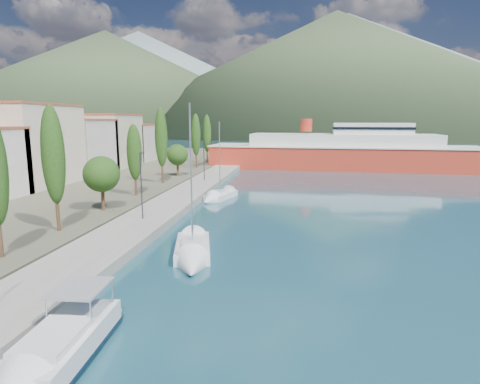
# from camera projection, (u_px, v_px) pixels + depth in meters

# --- Properties ---
(ground) EXTENTS (1400.00, 1400.00, 0.00)m
(ground) POSITION_uv_depth(u_px,v_px,m) (283.00, 149.00, 138.97)
(ground) COLOR #1D4A59
(quay) EXTENTS (5.00, 88.00, 0.80)m
(quay) POSITION_uv_depth(u_px,v_px,m) (181.00, 198.00, 48.55)
(quay) COLOR gray
(quay) RESTS_ON ground
(hills_far) EXTENTS (1480.00, 900.00, 180.00)m
(hills_far) POSITION_uv_depth(u_px,v_px,m) (391.00, 74.00, 592.07)
(hills_far) COLOR slate
(hills_far) RESTS_ON ground
(hills_near) EXTENTS (1010.00, 520.00, 115.00)m
(hills_near) POSITION_uv_depth(u_px,v_px,m) (403.00, 77.00, 362.72)
(hills_near) COLOR #394C2F
(hills_near) RESTS_ON ground
(town_buildings) EXTENTS (9.20, 69.20, 11.30)m
(town_buildings) POSITION_uv_depth(u_px,v_px,m) (55.00, 148.00, 61.49)
(town_buildings) COLOR beige
(town_buildings) RESTS_ON land_strip
(tree_row) EXTENTS (3.60, 63.67, 10.81)m
(tree_row) POSITION_uv_depth(u_px,v_px,m) (152.00, 149.00, 53.63)
(tree_row) COLOR #47301E
(tree_row) RESTS_ON land_strip
(lamp_posts) EXTENTS (0.15, 45.20, 6.06)m
(lamp_posts) POSITION_uv_depth(u_px,v_px,m) (148.00, 181.00, 37.67)
(lamp_posts) COLOR #2D2D33
(lamp_posts) RESTS_ON quay
(motor_cruiser) EXTENTS (2.95, 8.61, 3.13)m
(motor_cruiser) POSITION_uv_depth(u_px,v_px,m) (44.00, 369.00, 14.93)
(motor_cruiser) COLOR black
(motor_cruiser) RESTS_ON ground
(sailboat_near) EXTENTS (4.30, 8.57, 11.81)m
(sailboat_near) POSITION_uv_depth(u_px,v_px,m) (192.00, 258.00, 27.71)
(sailboat_near) COLOR silver
(sailboat_near) RESTS_ON ground
(sailboat_mid) EXTENTS (4.12, 7.45, 10.44)m
(sailboat_mid) POSITION_uv_depth(u_px,v_px,m) (215.00, 198.00, 49.15)
(sailboat_mid) COLOR silver
(sailboat_mid) RESTS_ON ground
(ferry) EXTENTS (53.95, 14.36, 10.60)m
(ferry) POSITION_uv_depth(u_px,v_px,m) (343.00, 153.00, 81.17)
(ferry) COLOR red
(ferry) RESTS_ON ground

